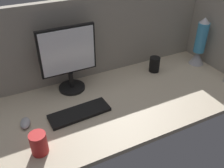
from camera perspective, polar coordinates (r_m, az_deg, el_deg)
name	(u,v)px	position (r cm, az deg, el deg)	size (l,w,h in cm)	color
ground_plane	(120,100)	(165.46, 1.95, -3.59)	(180.00, 80.00, 3.00)	tan
cubicle_wall_back	(96,37)	(179.52, -3.60, 10.72)	(180.00, 5.00, 57.25)	gray
monitor	(68,57)	(163.40, -9.96, 6.07)	(37.25, 18.00, 44.62)	black
keyboard	(80,113)	(152.36, -7.46, -6.58)	(37.00, 13.00, 2.00)	black
mouse	(25,123)	(151.73, -19.29, -8.44)	(5.60, 9.60, 3.40)	#99999E
mug_black_travel	(154,64)	(192.99, 9.73, 4.46)	(7.97, 7.97, 11.56)	black
mug_red_plastic	(39,143)	(131.70, -16.46, -12.96)	(8.55, 8.55, 12.14)	red
lava_lamp	(200,45)	(208.08, 19.50, 8.40)	(11.72, 11.72, 38.37)	#A5A5AD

